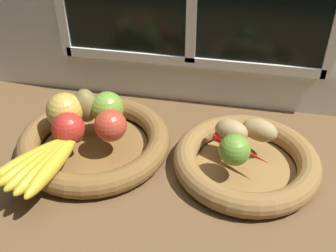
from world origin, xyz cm
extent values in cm
cube|color=brown|center=(0.00, 0.00, -1.50)|extent=(140.00, 90.00, 3.00)
cube|color=white|center=(0.00, 27.50, 12.00)|extent=(64.00, 1.20, 2.40)
cylinder|color=brown|center=(-17.25, 3.99, 0.50)|extent=(23.34, 23.34, 1.00)
torus|color=brown|center=(-17.25, 3.99, 2.43)|extent=(33.33, 33.33, 4.86)
cylinder|color=olive|center=(15.69, 3.99, 0.50)|extent=(20.78, 20.78, 1.00)
torus|color=olive|center=(15.69, 3.99, 2.43)|extent=(30.20, 30.20, 4.86)
sphere|color=#7AA338|center=(-15.20, 8.40, 8.55)|extent=(7.38, 7.38, 7.38)
sphere|color=gold|center=(-23.67, 5.10, 8.85)|extent=(7.99, 7.99, 7.99)
sphere|color=red|center=(-20.83, -0.10, 8.25)|extent=(6.78, 6.78, 6.78)
sphere|color=#CC422D|center=(-12.65, 2.68, 8.26)|extent=(6.80, 6.80, 6.80)
ellipsoid|color=olive|center=(-20.09, 8.05, 8.81)|extent=(7.76, 7.75, 7.90)
ellipsoid|color=gold|center=(-24.58, -7.90, 6.46)|extent=(13.04, 17.04, 3.21)
ellipsoid|color=gold|center=(-23.59, -8.49, 6.46)|extent=(11.26, 17.88, 3.21)
ellipsoid|color=gold|center=(-22.53, -8.95, 6.46)|extent=(9.30, 18.43, 3.21)
ellipsoid|color=gold|center=(-21.42, -9.27, 6.46)|extent=(7.20, 18.69, 3.21)
ellipsoid|color=gold|center=(-20.28, -9.46, 6.46)|extent=(4.98, 18.66, 3.21)
sphere|color=brown|center=(-19.39, -0.28, 6.46)|extent=(2.89, 2.89, 2.89)
ellipsoid|color=tan|center=(17.75, 8.52, 7.25)|extent=(8.65, 6.86, 4.78)
ellipsoid|color=tan|center=(11.98, 6.87, 7.34)|extent=(8.13, 6.67, 4.95)
sphere|color=#6B9E33|center=(13.03, 0.00, 7.97)|extent=(6.23, 6.23, 6.23)
cone|color=red|center=(14.35, 3.05, 5.93)|extent=(12.16, 8.54, 2.14)
camera|label=1|loc=(12.32, -61.26, 56.31)|focal=42.95mm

